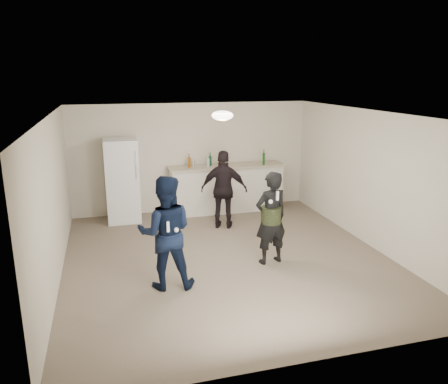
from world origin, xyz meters
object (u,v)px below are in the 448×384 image
object	(u,v)px
counter	(226,189)
man	(166,233)
fridge	(122,180)
spectator	(224,190)
shaker	(193,163)
woman	(271,218)

from	to	relation	value
counter	man	size ratio (longest dim) A/B	1.51
fridge	man	distance (m)	3.39
man	spectator	xyz separation A→B (m)	(1.53, 2.32, -0.04)
shaker	spectator	xyz separation A→B (m)	(0.41, -1.18, -0.36)
counter	woman	world-z (taller)	woman
counter	spectator	xyz separation A→B (m)	(-0.36, -1.10, 0.29)
shaker	man	distance (m)	3.69
counter	spectator	world-z (taller)	spectator
shaker	fridge	bearing A→B (deg)	-174.71
counter	fridge	distance (m)	2.39
counter	spectator	distance (m)	1.20
man	woman	world-z (taller)	man
man	spectator	size ratio (longest dim) A/B	1.05
counter	man	bearing A→B (deg)	-118.95
fridge	shaker	xyz separation A→B (m)	(1.60, 0.15, 0.28)
fridge	spectator	world-z (taller)	fridge
fridge	counter	bearing A→B (deg)	1.70
counter	woman	bearing A→B (deg)	-91.49
woman	man	bearing A→B (deg)	2.02
shaker	spectator	world-z (taller)	spectator
shaker	woman	world-z (taller)	woman
shaker	woman	size ratio (longest dim) A/B	0.11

